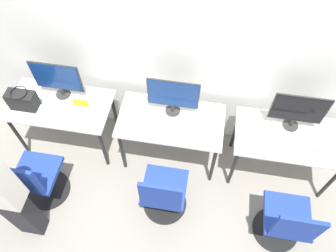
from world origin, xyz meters
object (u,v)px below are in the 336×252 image
object	(u,v)px
mouse_left	(78,115)
handbag	(23,100)
office_chair_right	(285,224)
keyboard_right	(292,148)
office_chair_left	(37,180)
keyboard_center	(169,130)
keyboard_left	(55,113)
mouse_right	(318,151)
monitor_right	(298,111)
mouse_center	(195,133)
office_chair_center	(164,195)
monitor_left	(57,79)
monitor_center	(173,96)

from	to	relation	value
mouse_left	handbag	xyz separation A→B (m)	(-0.59, 0.02, 0.10)
office_chair_right	keyboard_right	bearing A→B (deg)	92.02
office_chair_left	keyboard_center	bearing A→B (deg)	25.46
keyboard_left	mouse_right	bearing A→B (deg)	-0.23
monitor_right	handbag	size ratio (longest dim) A/B	1.76
office_chair_right	monitor_right	bearing A→B (deg)	91.41
keyboard_left	mouse_right	xyz separation A→B (m)	(2.71, -0.01, 0.01)
mouse_center	handbag	size ratio (longest dim) A/B	0.30
keyboard_left	office_chair_right	xyz separation A→B (m)	(2.48, -0.66, -0.36)
office_chair_center	handbag	xyz separation A→B (m)	(-1.61, 0.60, 0.46)
monitor_left	keyboard_left	size ratio (longest dim) A/B	1.41
monitor_left	monitor_right	world-z (taller)	same
mouse_left	mouse_right	bearing A→B (deg)	-0.47
office_chair_center	mouse_right	world-z (taller)	office_chair_center
mouse_left	keyboard_right	xyz separation A→B (m)	(2.21, -0.02, -0.01)
keyboard_right	office_chair_right	size ratio (longest dim) A/B	0.41
keyboard_right	mouse_center	bearing A→B (deg)	179.44
office_chair_center	keyboard_right	world-z (taller)	office_chair_center
keyboard_right	monitor_right	bearing A→B (deg)	90.00
mouse_left	keyboard_right	world-z (taller)	mouse_left
mouse_left	mouse_right	world-z (taller)	same
keyboard_left	office_chair_right	distance (m)	2.60
mouse_center	monitor_right	bearing A→B (deg)	15.64
monitor_left	office_chair_left	size ratio (longest dim) A/B	0.58
keyboard_center	keyboard_right	size ratio (longest dim) A/B	1.00
monitor_right	keyboard_right	bearing A→B (deg)	-90.00
monitor_left	monitor_center	size ratio (longest dim) A/B	1.00
mouse_left	office_chair_center	bearing A→B (deg)	-29.64
monitor_left	office_chair_right	distance (m)	2.72
monitor_right	keyboard_right	size ratio (longest dim) A/B	1.41
office_chair_center	mouse_right	distance (m)	1.58
office_chair_right	handbag	size ratio (longest dim) A/B	3.06
keyboard_left	keyboard_right	world-z (taller)	same
keyboard_center	office_chair_center	world-z (taller)	office_chair_center
office_chair_center	keyboard_right	xyz separation A→B (m)	(1.19, 0.56, 0.36)
keyboard_right	office_chair_center	bearing A→B (deg)	-154.95
monitor_right	office_chair_right	bearing A→B (deg)	-88.59
office_chair_right	mouse_right	bearing A→B (deg)	70.87
keyboard_center	office_chair_right	distance (m)	1.45
monitor_right	keyboard_left	bearing A→B (deg)	-173.87
monitor_center	keyboard_center	xyz separation A→B (m)	(0.00, -0.26, -0.24)
office_chair_center	keyboard_center	bearing A→B (deg)	94.35
mouse_left	monitor_right	distance (m)	2.23
monitor_center	office_chair_center	world-z (taller)	monitor_center
keyboard_left	handbag	size ratio (longest dim) A/B	1.25
keyboard_left	keyboard_right	bearing A→B (deg)	-0.33
office_chair_left	mouse_center	xyz separation A→B (m)	(1.56, 0.63, 0.36)
handbag	keyboard_left	bearing A→B (deg)	-5.64
monitor_left	mouse_center	size ratio (longest dim) A/B	5.88
monitor_center	mouse_center	world-z (taller)	monitor_center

